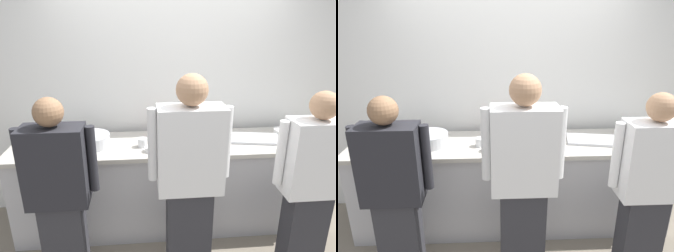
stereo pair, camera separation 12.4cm
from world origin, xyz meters
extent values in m
plane|color=slate|center=(0.00, 0.00, 0.00)|extent=(9.00, 9.00, 0.00)
cube|color=white|center=(0.00, 0.85, 1.42)|extent=(4.99, 0.10, 2.85)
cube|color=#B2B2B7|center=(0.00, 0.37, 0.45)|extent=(3.12, 0.64, 0.89)
cube|color=#B7B2A8|center=(0.00, 0.37, 0.91)|extent=(3.18, 0.70, 0.04)
cube|color=#2D2D33|center=(-0.96, -0.35, 0.39)|extent=(0.32, 0.20, 0.77)
cube|color=#232328|center=(-0.96, -0.35, 1.08)|extent=(0.45, 0.24, 0.61)
cylinder|color=#232328|center=(-1.22, -0.31, 1.11)|extent=(0.07, 0.07, 0.52)
cylinder|color=#232328|center=(-0.70, -0.31, 1.11)|extent=(0.07, 0.07, 0.52)
sphere|color=#8C6647|center=(-0.96, -0.35, 1.49)|extent=(0.21, 0.21, 0.21)
cube|color=#2D2D33|center=(0.03, -0.37, 0.42)|extent=(0.35, 0.20, 0.84)
cube|color=white|center=(0.03, -0.37, 1.18)|extent=(0.49, 0.24, 0.67)
cylinder|color=white|center=(-0.25, -0.33, 1.21)|extent=(0.07, 0.07, 0.57)
cylinder|color=white|center=(0.31, -0.33, 1.21)|extent=(0.07, 0.07, 0.57)
sphere|color=tan|center=(0.03, -0.37, 1.63)|extent=(0.23, 0.23, 0.23)
cube|color=#2D2D33|center=(1.00, -0.40, 0.39)|extent=(0.32, 0.20, 0.78)
cube|color=white|center=(1.00, -0.40, 1.09)|extent=(0.45, 0.24, 0.62)
cylinder|color=white|center=(0.74, -0.36, 1.12)|extent=(0.07, 0.07, 0.52)
sphere|color=tan|center=(1.00, -0.40, 1.50)|extent=(0.21, 0.21, 0.21)
cylinder|color=white|center=(1.18, 0.51, 0.94)|extent=(0.20, 0.20, 0.01)
cylinder|color=white|center=(1.18, 0.51, 0.95)|extent=(0.20, 0.20, 0.01)
cylinder|color=white|center=(1.18, 0.51, 0.96)|extent=(0.20, 0.20, 0.01)
cylinder|color=white|center=(1.18, 0.51, 0.97)|extent=(0.20, 0.20, 0.01)
cylinder|color=white|center=(-0.09, 0.36, 0.94)|extent=(0.19, 0.19, 0.01)
cylinder|color=white|center=(-0.09, 0.36, 0.95)|extent=(0.19, 0.19, 0.01)
cylinder|color=white|center=(-0.09, 0.36, 0.96)|extent=(0.19, 0.19, 0.01)
cylinder|color=white|center=(-0.09, 0.36, 0.97)|extent=(0.19, 0.19, 0.01)
cylinder|color=#B7BABF|center=(-0.82, 0.36, 0.99)|extent=(0.38, 0.38, 0.11)
cube|color=#B7BABF|center=(0.81, 0.37, 0.94)|extent=(0.56, 0.38, 0.02)
cylinder|color=red|center=(-0.11, 0.56, 1.02)|extent=(0.06, 0.06, 0.18)
cone|color=red|center=(-0.11, 0.56, 1.13)|extent=(0.05, 0.05, 0.04)
cylinder|color=white|center=(-0.25, 0.17, 0.95)|extent=(0.11, 0.11, 0.04)
cylinder|color=red|center=(-0.25, 0.17, 0.97)|extent=(0.09, 0.09, 0.01)
cylinder|color=white|center=(0.41, 0.33, 0.95)|extent=(0.11, 0.11, 0.04)
cylinder|color=gold|center=(0.41, 0.33, 0.96)|extent=(0.09, 0.09, 0.01)
cylinder|color=white|center=(-0.32, 0.29, 0.97)|extent=(0.09, 0.09, 0.09)
cube|color=#B7BABF|center=(-1.23, 0.24, 0.94)|extent=(0.19, 0.03, 0.01)
cube|color=black|center=(-1.37, 0.24, 0.94)|extent=(0.09, 0.03, 0.02)
camera|label=1|loc=(-0.32, -2.38, 2.09)|focal=32.21mm
camera|label=2|loc=(-0.20, -2.39, 2.09)|focal=32.21mm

